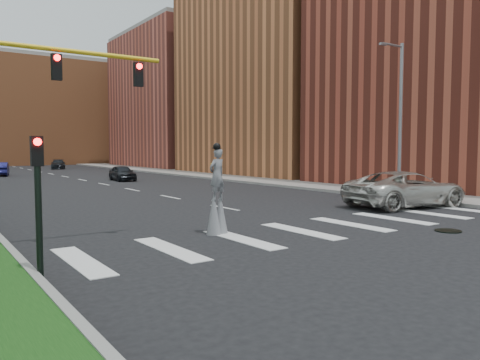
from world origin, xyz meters
TOP-DOWN VIEW (x-y plane):
  - ground_plane at (0.00, 0.00)m, footprint 160.00×160.00m
  - sidewalk_right at (12.50, 25.00)m, footprint 5.00×90.00m
  - manhole at (3.00, -2.00)m, footprint 0.90×0.90m
  - building_near at (22.00, 8.00)m, footprint 16.00×20.00m
  - building_mid at (22.00, 30.00)m, footprint 16.00×22.00m
  - building_far at (22.00, 54.00)m, footprint 16.00×22.00m
  - building_backdrop at (6.00, 78.00)m, footprint 26.00×14.00m
  - streetlight at (10.90, 6.00)m, footprint 2.05×0.20m
  - traffic_signal at (-9.78, 3.00)m, footprint 5.30×0.23m
  - secondary_signal at (-10.30, -0.50)m, footprint 0.25×0.21m
  - stilt_performer at (-4.00, 2.28)m, footprint 0.83×0.60m
  - suv_crossing at (7.69, 3.15)m, footprint 6.79×3.81m
  - car_near at (2.73, 29.10)m, footprint 1.90×4.16m
  - car_mid at (-5.23, 43.06)m, footprint 2.32×4.54m
  - car_far at (3.80, 56.51)m, footprint 2.85×4.79m

SIDE VIEW (x-z plane):
  - ground_plane at x=0.00m, z-range 0.00..0.00m
  - manhole at x=3.00m, z-range 0.00..0.04m
  - sidewalk_right at x=12.50m, z-range 0.00..0.18m
  - car_far at x=3.80m, z-range 0.00..1.30m
  - car_near at x=2.73m, z-range 0.00..1.38m
  - car_mid at x=-5.23m, z-range 0.00..1.43m
  - suv_crossing at x=7.69m, z-range 0.00..1.79m
  - stilt_performer at x=-4.00m, z-range -0.30..2.83m
  - secondary_signal at x=-10.30m, z-range 0.33..3.56m
  - traffic_signal at x=-9.78m, z-range 1.05..7.25m
  - streetlight at x=10.90m, z-range 0.40..9.40m
  - building_backdrop at x=6.00m, z-range 0.00..18.00m
  - building_far at x=22.00m, z-range 0.00..20.00m
  - building_near at x=22.00m, z-range 0.00..22.00m
  - building_mid at x=22.00m, z-range 0.00..24.00m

